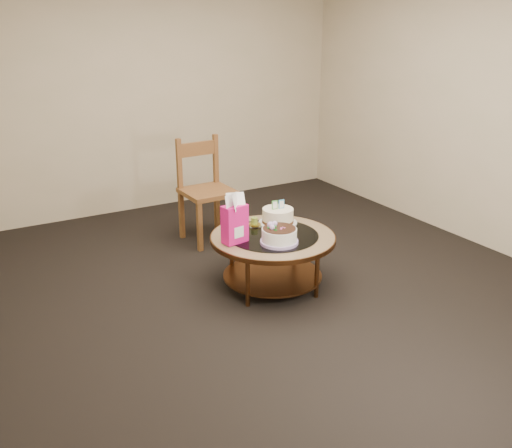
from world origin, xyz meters
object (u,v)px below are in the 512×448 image
decorated_cake (279,236)px  gift_bag (235,219)px  cream_cake (278,216)px  coffee_table (273,244)px  dining_chair (206,190)px

decorated_cake → gift_bag: gift_bag is taller
decorated_cake → cream_cake: size_ratio=0.91×
coffee_table → decorated_cake: bearing=-106.7°
decorated_cake → cream_cake: 0.44m
coffee_table → cream_cake: size_ratio=3.11×
cream_cake → gift_bag: bearing=-151.8°
gift_bag → dining_chair: size_ratio=0.38×
decorated_cake → gift_bag: 0.37m
decorated_cake → gift_bag: (-0.29, 0.19, 0.14)m
gift_bag → cream_cake: bearing=10.4°
coffee_table → dining_chair: (-0.01, 1.23, 0.14)m
cream_cake → gift_bag: (-0.51, -0.19, 0.13)m
coffee_table → decorated_cake: decorated_cake is taller
cream_cake → dining_chair: 1.05m
decorated_cake → dining_chair: bearing=88.5°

